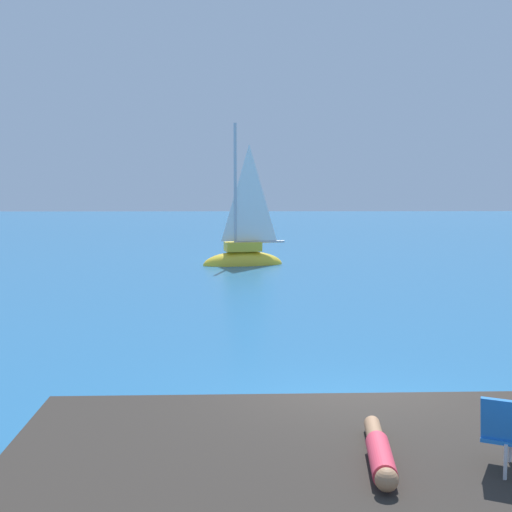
{
  "coord_description": "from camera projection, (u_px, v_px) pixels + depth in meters",
  "views": [
    {
      "loc": [
        -1.67,
        -9.77,
        3.49
      ],
      "look_at": [
        -1.19,
        15.94,
        0.82
      ],
      "focal_mm": 48.63,
      "sensor_mm": 36.0,
      "label": 1
    }
  ],
  "objects": [
    {
      "name": "ground_plane",
      "position": [
        358.0,
        424.0,
        10.11
      ],
      "size": [
        160.0,
        160.0,
        0.0
      ],
      "primitive_type": "plane",
      "color": "#236093"
    },
    {
      "name": "shore_ledge",
      "position": [
        358.0,
        481.0,
        7.38
      ],
      "size": [
        7.61,
        4.23,
        0.67
      ],
      "primitive_type": "cube",
      "rotation": [
        0.0,
        0.0,
        0.02
      ],
      "color": "#2D2823",
      "rests_on": "ground"
    },
    {
      "name": "boulder_seaward",
      "position": [
        416.0,
        443.0,
        9.38
      ],
      "size": [
        1.23,
        1.03,
        0.68
      ],
      "primitive_type": "cube",
      "rotation": [
        0.03,
        -0.02,
        0.08
      ],
      "color": "#2D2221",
      "rests_on": "ground"
    },
    {
      "name": "boulder_inland",
      "position": [
        156.0,
        430.0,
        9.88
      ],
      "size": [
        0.98,
        1.12,
        0.55
      ],
      "primitive_type": "cube",
      "rotation": [
        0.02,
        -0.02,
        1.83
      ],
      "color": "#282722",
      "rests_on": "ground"
    },
    {
      "name": "sailboat_near",
      "position": [
        243.0,
        257.0,
        30.03
      ],
      "size": [
        3.68,
        1.94,
        6.68
      ],
      "rotation": [
        0.0,
        0.0,
        3.36
      ],
      "color": "yellow",
      "rests_on": "ground"
    },
    {
      "name": "person_sunbather",
      "position": [
        380.0,
        454.0,
        6.98
      ],
      "size": [
        0.37,
        1.76,
        0.25
      ],
      "rotation": [
        0.0,
        0.0,
        1.47
      ],
      "color": "#DB384C",
      "rests_on": "shore_ledge"
    },
    {
      "name": "beach_chair",
      "position": [
        508.0,
        430.0,
        6.72
      ],
      "size": [
        0.7,
        0.75,
        0.8
      ],
      "rotation": [
        0.0,
        0.0,
        1.11
      ],
      "color": "blue",
      "rests_on": "shore_ledge"
    }
  ]
}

